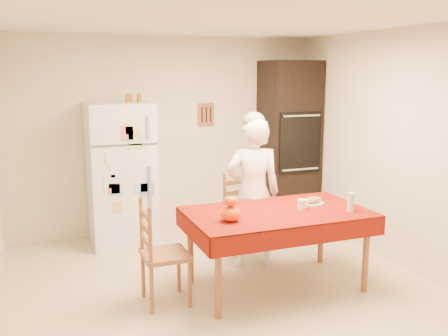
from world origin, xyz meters
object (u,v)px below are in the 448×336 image
refrigerator (121,174)px  dining_table (277,218)px  chair_left (158,250)px  coffee_mug (302,204)px  bread_plate (313,204)px  chair_far (243,213)px  oven_cabinet (289,143)px  wine_glass (351,202)px  pumpkin_lower (231,214)px  seated_woman (253,193)px

refrigerator → dining_table: size_ratio=1.00×
dining_table → chair_left: (-1.14, 0.06, -0.18)m
refrigerator → chair_left: (0.01, -1.77, -0.34)m
coffee_mug → bread_plate: 0.23m
dining_table → chair_far: bearing=88.2°
oven_cabinet → wine_glass: bearing=-102.8°
refrigerator → bread_plate: bearing=-48.0°
dining_table → coffee_mug: bearing=-8.8°
chair_left → bread_plate: (1.57, 0.02, 0.26)m
oven_cabinet → coffee_mug: bearing=-114.9°
pumpkin_lower → wine_glass: size_ratio=1.04×
dining_table → chair_left: size_ratio=1.79×
refrigerator → coffee_mug: refrigerator is taller
chair_left → seated_woman: bearing=-64.9°
seated_woman → chair_left: bearing=38.9°
bread_plate → pumpkin_lower: bearing=-166.9°
pumpkin_lower → oven_cabinet: bearing=50.7°
pumpkin_lower → chair_left: bearing=161.2°
oven_cabinet → coffee_mug: (-0.89, -1.92, -0.29)m
wine_glass → bread_plate: wine_glass is taller
oven_cabinet → refrigerator: bearing=-178.8°
refrigerator → chair_far: bearing=-39.3°
refrigerator → wine_glass: (1.80, -2.08, -0.00)m
coffee_mug → pumpkin_lower: (-0.77, -0.11, 0.02)m
seated_woman → wine_glass: 1.05m
pumpkin_lower → bread_plate: (0.96, 0.22, -0.06)m
refrigerator → chair_far: (1.18, -0.97, -0.34)m
coffee_mug → wine_glass: 0.46m
wine_glass → bread_plate: size_ratio=0.73×
wine_glass → refrigerator: bearing=130.9°
chair_far → pumpkin_lower: 1.20m
dining_table → coffee_mug: (0.24, -0.04, 0.12)m
chair_left → bread_plate: size_ratio=3.96×
refrigerator → seated_woman: bearing=-46.7°
refrigerator → coffee_mug: size_ratio=17.00×
oven_cabinet → pumpkin_lower: (-1.66, -2.03, -0.27)m
chair_far → coffee_mug: (0.21, -0.91, 0.30)m
chair_left → coffee_mug: size_ratio=9.50×
seated_woman → chair_far: bearing=-77.5°
oven_cabinet → dining_table: (-1.13, -1.88, -0.41)m
refrigerator → pumpkin_lower: (0.62, -1.98, -0.02)m
dining_table → bread_plate: bread_plate is taller
coffee_mug → seated_woman: bearing=109.1°
oven_cabinet → dining_table: size_ratio=1.29×
chair_left → seated_woman: size_ratio=0.60×
seated_woman → coffee_mug: seated_woman is taller
chair_far → wine_glass: 1.32m
oven_cabinet → bread_plate: 1.96m
seated_woman → pumpkin_lower: bearing=67.5°
dining_table → chair_far: size_ratio=1.79×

